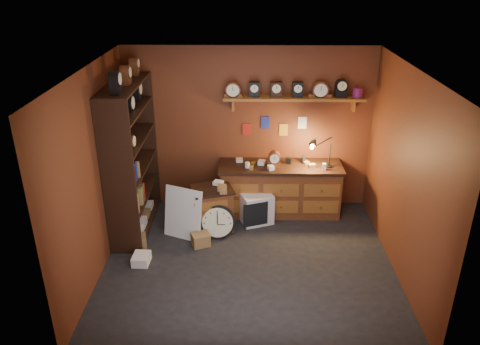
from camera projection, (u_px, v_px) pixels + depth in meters
name	position (u px, v px, depth m)	size (l,w,h in m)	color
floor	(248.00, 262.00, 6.58)	(4.00, 4.00, 0.00)	black
room_shell	(253.00, 145.00, 5.97)	(4.02, 3.62, 2.71)	brown
shelving_unit	(129.00, 153.00, 6.98)	(0.47, 1.60, 2.58)	black
workbench	(280.00, 186.00, 7.72)	(2.00, 0.66, 1.36)	brown
low_cabinet	(212.00, 207.00, 7.27)	(0.73, 0.67, 0.79)	brown
big_round_clock	(218.00, 222.00, 7.08)	(0.53, 0.17, 0.53)	black
white_panel	(184.00, 236.00, 7.20)	(0.61, 0.03, 0.82)	silver
mini_fridge	(255.00, 207.00, 7.54)	(0.61, 0.63, 0.49)	silver
floor_box_a	(137.00, 242.00, 6.90)	(0.29, 0.24, 0.18)	olive
floor_box_b	(141.00, 259.00, 6.53)	(0.23, 0.27, 0.14)	white
floor_box_c	(201.00, 240.00, 6.94)	(0.25, 0.21, 0.19)	olive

